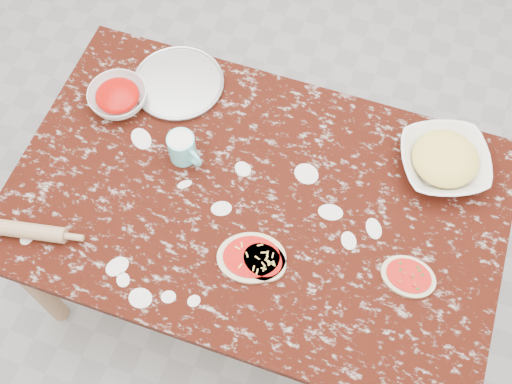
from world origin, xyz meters
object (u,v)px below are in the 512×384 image
Objects in this scene: worktable at (256,210)px; rolling_pin at (25,231)px; flour_mug at (183,148)px; cheese_bowl at (444,162)px; pizza_tray at (178,84)px; sauce_bowl at (118,98)px.

rolling_pin reaches higher than worktable.
rolling_pin is (-0.64, -0.35, 0.11)m from worktable.
cheese_bowl is at bearing 16.37° from flour_mug.
worktable is at bearing -149.99° from cheese_bowl.
pizza_tray is at bearing 178.38° from cheese_bowl.
pizza_tray is at bearing 116.12° from flour_mug.
sauce_bowl is (-0.17, -0.14, 0.03)m from pizza_tray.
cheese_bowl is at bearing 5.82° from sauce_bowl.
flour_mug is at bearing 165.53° from worktable.
pizza_tray reaches higher than worktable.
cheese_bowl is 0.86m from flour_mug.
cheese_bowl reaches higher than sauce_bowl.
pizza_tray is at bearing 71.68° from rolling_pin.
sauce_bowl is at bearing -139.47° from pizza_tray.
worktable is 0.32m from flour_mug.
pizza_tray is 1.56× the size of sauce_bowl.
worktable is 12.19× the size of flour_mug.
pizza_tray is at bearing 40.53° from sauce_bowl.
flour_mug is (-0.28, 0.07, 0.14)m from worktable.
sauce_bowl is 1.56× the size of flour_mug.
rolling_pin is (-1.19, -0.67, -0.01)m from cheese_bowl.
sauce_bowl is at bearing -174.18° from cheese_bowl.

